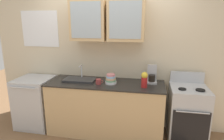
{
  "coord_description": "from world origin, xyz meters",
  "views": [
    {
      "loc": [
        0.68,
        -3.02,
        1.91
      ],
      "look_at": [
        0.11,
        0.0,
        1.12
      ],
      "focal_mm": 31.37,
      "sensor_mm": 36.0,
      "label": 1
    }
  ],
  "objects_px": {
    "coffee_maker": "(152,76)",
    "cup_near_sink": "(99,82)",
    "dishwasher": "(36,102)",
    "stove_range": "(187,114)",
    "bowl_stack": "(111,79)",
    "sink_faucet": "(80,79)",
    "vase": "(144,79)"
  },
  "relations": [
    {
      "from": "stove_range",
      "to": "vase",
      "type": "xyz_separation_m",
      "value": [
        -0.69,
        -0.11,
        0.57
      ]
    },
    {
      "from": "bowl_stack",
      "to": "vase",
      "type": "height_order",
      "value": "vase"
    },
    {
      "from": "sink_faucet",
      "to": "dishwasher",
      "type": "bearing_deg",
      "value": -177.25
    },
    {
      "from": "vase",
      "to": "dishwasher",
      "type": "distance_m",
      "value": 2.03
    },
    {
      "from": "bowl_stack",
      "to": "dishwasher",
      "type": "relative_size",
      "value": 0.2
    },
    {
      "from": "sink_faucet",
      "to": "coffee_maker",
      "type": "distance_m",
      "value": 1.22
    },
    {
      "from": "stove_range",
      "to": "bowl_stack",
      "type": "height_order",
      "value": "stove_range"
    },
    {
      "from": "bowl_stack",
      "to": "coffee_maker",
      "type": "bearing_deg",
      "value": 16.89
    },
    {
      "from": "coffee_maker",
      "to": "dishwasher",
      "type": "bearing_deg",
      "value": -175.01
    },
    {
      "from": "cup_near_sink",
      "to": "bowl_stack",
      "type": "bearing_deg",
      "value": 20.5
    },
    {
      "from": "bowl_stack",
      "to": "dishwasher",
      "type": "xyz_separation_m",
      "value": [
        -1.41,
        0.02,
        -0.52
      ]
    },
    {
      "from": "dishwasher",
      "to": "sink_faucet",
      "type": "bearing_deg",
      "value": 2.75
    },
    {
      "from": "cup_near_sink",
      "to": "dishwasher",
      "type": "relative_size",
      "value": 0.13
    },
    {
      "from": "stove_range",
      "to": "sink_faucet",
      "type": "bearing_deg",
      "value": 178.83
    },
    {
      "from": "coffee_maker",
      "to": "cup_near_sink",
      "type": "bearing_deg",
      "value": -162.29
    },
    {
      "from": "cup_near_sink",
      "to": "coffee_maker",
      "type": "distance_m",
      "value": 0.89
    },
    {
      "from": "cup_near_sink",
      "to": "coffee_maker",
      "type": "bearing_deg",
      "value": 17.71
    },
    {
      "from": "bowl_stack",
      "to": "coffee_maker",
      "type": "distance_m",
      "value": 0.69
    },
    {
      "from": "stove_range",
      "to": "cup_near_sink",
      "type": "relative_size",
      "value": 9.06
    },
    {
      "from": "coffee_maker",
      "to": "sink_faucet",
      "type": "bearing_deg",
      "value": -173.44
    },
    {
      "from": "stove_range",
      "to": "bowl_stack",
      "type": "relative_size",
      "value": 5.91
    },
    {
      "from": "dishwasher",
      "to": "coffee_maker",
      "type": "height_order",
      "value": "coffee_maker"
    },
    {
      "from": "dishwasher",
      "to": "coffee_maker",
      "type": "bearing_deg",
      "value": 4.99
    },
    {
      "from": "sink_faucet",
      "to": "cup_near_sink",
      "type": "distance_m",
      "value": 0.39
    },
    {
      "from": "sink_faucet",
      "to": "bowl_stack",
      "type": "height_order",
      "value": "sink_faucet"
    },
    {
      "from": "stove_range",
      "to": "bowl_stack",
      "type": "distance_m",
      "value": 1.34
    },
    {
      "from": "cup_near_sink",
      "to": "stove_range",
      "type": "bearing_deg",
      "value": 3.77
    },
    {
      "from": "stove_range",
      "to": "dishwasher",
      "type": "bearing_deg",
      "value": -179.91
    },
    {
      "from": "vase",
      "to": "dishwasher",
      "type": "xyz_separation_m",
      "value": [
        -1.95,
        0.1,
        -0.58
      ]
    },
    {
      "from": "cup_near_sink",
      "to": "coffee_maker",
      "type": "relative_size",
      "value": 0.41
    },
    {
      "from": "sink_faucet",
      "to": "coffee_maker",
      "type": "height_order",
      "value": "coffee_maker"
    },
    {
      "from": "stove_range",
      "to": "dishwasher",
      "type": "distance_m",
      "value": 2.64
    }
  ]
}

